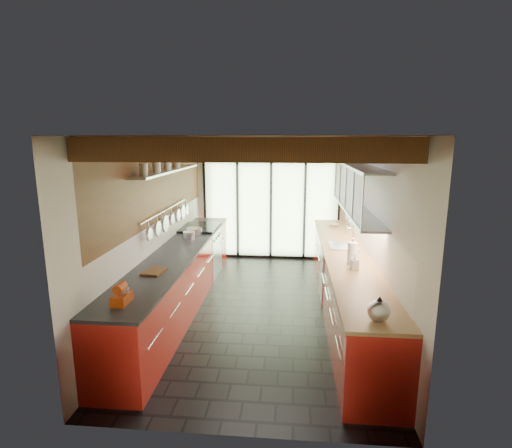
# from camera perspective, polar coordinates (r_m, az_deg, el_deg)

# --- Properties ---
(ground) EXTENTS (5.50, 5.50, 0.00)m
(ground) POSITION_cam_1_polar(r_m,az_deg,el_deg) (6.34, 0.71, -11.90)
(ground) COLOR black
(ground) RESTS_ON ground
(room_shell) EXTENTS (5.50, 5.50, 5.50)m
(room_shell) POSITION_cam_1_polar(r_m,az_deg,el_deg) (5.87, 0.75, 3.02)
(room_shell) COLOR silver
(room_shell) RESTS_ON ground
(ceiling_beams) EXTENTS (3.14, 5.06, 4.90)m
(ceiling_beams) POSITION_cam_1_polar(r_m,az_deg,el_deg) (6.17, 1.05, 11.01)
(ceiling_beams) COLOR #593316
(ceiling_beams) RESTS_ON ground
(glass_door) EXTENTS (2.95, 0.10, 2.90)m
(glass_door) POSITION_cam_1_polar(r_m,az_deg,el_deg) (8.53, 2.17, 5.88)
(glass_door) COLOR #C6EAAD
(glass_door) RESTS_ON ground
(left_counter) EXTENTS (0.68, 5.00, 0.92)m
(left_counter) POSITION_cam_1_polar(r_m,az_deg,el_deg) (6.39, -10.86, -7.49)
(left_counter) COLOR #B31E16
(left_counter) RESTS_ON ground
(range_stove) EXTENTS (0.66, 0.90, 0.97)m
(range_stove) POSITION_cam_1_polar(r_m,az_deg,el_deg) (7.72, -7.92, -3.88)
(range_stove) COLOR silver
(range_stove) RESTS_ON ground
(right_counter) EXTENTS (0.68, 5.00, 0.92)m
(right_counter) POSITION_cam_1_polar(r_m,az_deg,el_deg) (6.21, 12.65, -8.16)
(right_counter) COLOR #B31E16
(right_counter) RESTS_ON ground
(sink_assembly) EXTENTS (0.45, 0.52, 0.43)m
(sink_assembly) POSITION_cam_1_polar(r_m,az_deg,el_deg) (6.44, 12.53, -2.76)
(sink_assembly) COLOR silver
(sink_assembly) RESTS_ON right_counter
(upper_cabinets_right) EXTENTS (0.34, 3.00, 3.00)m
(upper_cabinets_right) POSITION_cam_1_polar(r_m,az_deg,el_deg) (6.20, 14.33, 4.97)
(upper_cabinets_right) COLOR silver
(upper_cabinets_right) RESTS_ON ground
(left_wall_fixtures) EXTENTS (0.28, 2.60, 0.96)m
(left_wall_fixtures) POSITION_cam_1_polar(r_m,az_deg,el_deg) (6.42, -12.30, 4.70)
(left_wall_fixtures) COLOR silver
(left_wall_fixtures) RESTS_ON ground
(stand_mixer) EXTENTS (0.14, 0.25, 0.23)m
(stand_mixer) POSITION_cam_1_polar(r_m,az_deg,el_deg) (4.36, -18.65, -9.59)
(stand_mixer) COLOR #AF370E
(stand_mixer) RESTS_ON left_counter
(pot_large) EXTENTS (0.22, 0.22, 0.13)m
(pot_large) POSITION_cam_1_polar(r_m,az_deg,el_deg) (6.83, -9.53, -1.59)
(pot_large) COLOR silver
(pot_large) RESTS_ON left_counter
(pot_small) EXTENTS (0.28, 0.28, 0.11)m
(pot_small) POSITION_cam_1_polar(r_m,az_deg,el_deg) (7.16, -8.82, -1.01)
(pot_small) COLOR silver
(pot_small) RESTS_ON left_counter
(cutting_board) EXTENTS (0.27, 0.35, 0.03)m
(cutting_board) POSITION_cam_1_polar(r_m,az_deg,el_deg) (5.24, -14.34, -6.58)
(cutting_board) COLOR brown
(cutting_board) RESTS_ON left_counter
(kettle) EXTENTS (0.28, 0.29, 0.25)m
(kettle) POSITION_cam_1_polar(r_m,az_deg,el_deg) (3.94, 17.16, -11.60)
(kettle) COLOR silver
(kettle) RESTS_ON right_counter
(paper_towel) EXTENTS (0.15, 0.15, 0.36)m
(paper_towel) POSITION_cam_1_polar(r_m,az_deg,el_deg) (5.53, 13.58, -4.10)
(paper_towel) COLOR white
(paper_towel) RESTS_ON right_counter
(soap_bottle) EXTENTS (0.11, 0.11, 0.21)m
(soap_bottle) POSITION_cam_1_polar(r_m,az_deg,el_deg) (5.31, 13.92, -5.30)
(soap_bottle) COLOR silver
(soap_bottle) RESTS_ON right_counter
(bowl) EXTENTS (0.22, 0.22, 0.05)m
(bowl) POSITION_cam_1_polar(r_m,az_deg,el_deg) (7.88, 11.07, -0.13)
(bowl) COLOR silver
(bowl) RESTS_ON right_counter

